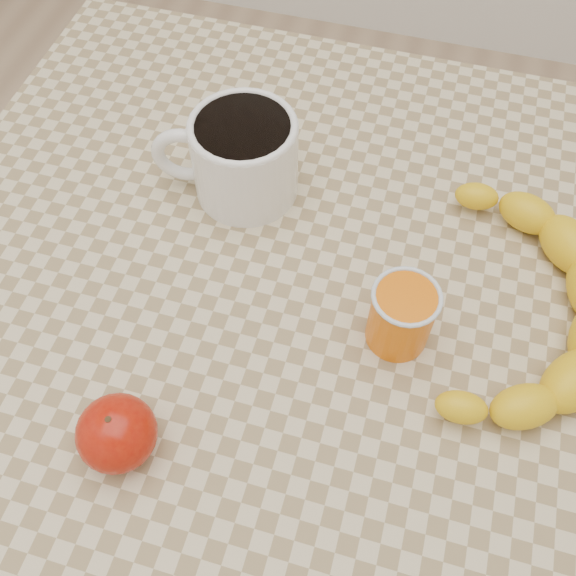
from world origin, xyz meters
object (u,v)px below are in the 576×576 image
(banana, at_px, (524,304))
(table, at_px, (288,341))
(coffee_mug, at_px, (242,155))
(orange_juice_glass, at_px, (401,316))
(apple, at_px, (117,433))

(banana, bearing_deg, table, -163.39)
(coffee_mug, xyz_separation_m, orange_juice_glass, (0.19, -0.13, -0.01))
(table, height_order, orange_juice_glass, orange_juice_glass)
(coffee_mug, distance_m, orange_juice_glass, 0.24)
(table, xyz_separation_m, orange_juice_glass, (0.11, -0.01, 0.12))
(apple, relative_size, banana, 0.20)
(orange_juice_glass, height_order, apple, orange_juice_glass)
(coffee_mug, distance_m, apple, 0.30)
(table, height_order, coffee_mug, coffee_mug)
(apple, height_order, banana, apple)
(coffee_mug, relative_size, apple, 2.37)
(table, bearing_deg, apple, -117.57)
(orange_juice_glass, relative_size, apple, 1.05)
(orange_juice_glass, height_order, banana, orange_juice_glass)
(table, bearing_deg, orange_juice_glass, -5.85)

